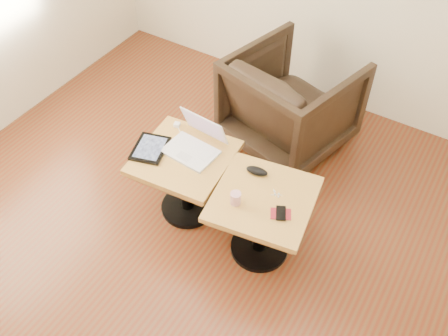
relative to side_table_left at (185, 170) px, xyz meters
The scene contains 11 objects.
room_shell 1.15m from the side_table_left, 51.03° to the right, with size 4.52×4.52×2.71m.
side_table_left is the anchor object (origin of this frame).
side_table_right 0.62m from the side_table_left, ahead, with size 0.68×0.68×0.54m.
laptop 0.21m from the side_table_left, 74.89° to the left, with size 0.36×0.34×0.23m.
tablet 0.28m from the side_table_left, 162.36° to the right, with size 0.28×0.31×0.02m.
charging_adapter 0.33m from the side_table_left, 134.16° to the left, with size 0.04×0.04×0.02m, color white.
glasses_case 0.52m from the side_table_left, 12.74° to the left, with size 0.14×0.06×0.04m, color black.
striped_cup 0.55m from the side_table_left, 18.79° to the right, with size 0.07×0.07×0.08m, color #CE546C.
earbuds_tangle 0.69m from the side_table_left, ahead, with size 0.06×0.04×0.01m.
phone_on_sleeve 0.78m from the side_table_left, ahead, with size 0.15×0.13×0.01m.
armchair 1.07m from the side_table_left, 74.70° to the left, with size 0.84×0.87×0.79m, color black.
Camera 1 is at (1.02, -1.32, 2.85)m, focal length 40.00 mm.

